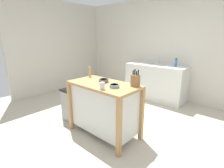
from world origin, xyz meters
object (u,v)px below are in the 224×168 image
Objects in this scene: bowl_ceramic_wide at (114,86)px; drinking_cup at (102,86)px; knife_block at (135,80)px; sink_faucet at (159,60)px; bottle_hand_soap at (176,63)px; kitchen_island at (104,106)px; bowl_ceramic_small at (104,81)px; trash_bin at (72,105)px; pepper_grinder at (90,72)px.

drinking_cup is at bearing -110.82° from bowl_ceramic_wide.
sink_faucet is at bearing 107.63° from knife_block.
bottle_hand_soap is (-0.19, 2.00, 0.02)m from knife_block.
kitchen_island is 2.35m from sink_faucet.
bowl_ceramic_wide is 0.65× the size of sink_faucet.
bottle_hand_soap is (-0.01, 2.26, 0.09)m from bowl_ceramic_wide.
bowl_ceramic_small is 1.53× the size of drinking_cup.
sink_faucet is (0.62, 2.34, 0.70)m from trash_bin.
knife_block reaches higher than kitchen_island.
trash_bin is at bearing -179.15° from bowl_ceramic_wide.
bowl_ceramic_wide is 0.19m from drinking_cup.
pepper_grinder is 0.89× the size of sink_faucet.
knife_block reaches higher than drinking_cup.
bowl_ceramic_wide is 0.72× the size of pepper_grinder.
bowl_ceramic_small is 0.98m from trash_bin.
sink_faucet is (-0.20, 2.28, 0.52)m from kitchen_island.
kitchen_island is 5.25× the size of sink_faucet.
pepper_grinder is 0.97× the size of bottle_hand_soap.
trash_bin is (-0.77, -0.13, -0.59)m from bowl_ceramic_small.
bowl_ceramic_small is at bearing -12.31° from pepper_grinder.
drinking_cup reaches higher than trash_bin.
bottle_hand_soap is (0.26, 2.21, 0.50)m from kitchen_island.
knife_block is at bearing -84.51° from bottle_hand_soap.
drinking_cup is 0.16× the size of trash_bin.
knife_block is 1.46m from trash_bin.
pepper_grinder is at bearing -110.56° from bottle_hand_soap.
sink_faucet reaches higher than pepper_grinder.
bowl_ceramic_wide is at bearing -10.62° from kitchen_island.
sink_faucet is at bearing 75.30° from trash_bin.
knife_block is at bearing 11.99° from trash_bin.
bottle_hand_soap reaches higher than trash_bin.
kitchen_island is at bearing -48.55° from bowl_ceramic_small.
bottle_hand_soap is at bearing 95.49° from knife_block.
bowl_ceramic_small reaches higher than kitchen_island.
knife_block is 0.32m from bowl_ceramic_wide.
bowl_ceramic_wide is at bearing -15.03° from pepper_grinder.
trash_bin is (-0.82, -0.07, -0.18)m from kitchen_island.
trash_bin is (-1.02, 0.16, -0.62)m from drinking_cup.
pepper_grinder reaches higher than kitchen_island.
kitchen_island is at bearing -84.93° from sink_faucet.
drinking_cup is at bearing -91.47° from bottle_hand_soap.
knife_block is at bearing 15.93° from bowl_ceramic_small.
knife_block is at bearing 53.63° from bowl_ceramic_wide.
trash_bin is at bearing -104.70° from sink_faucet.
kitchen_island is at bearing 169.38° from bowl_ceramic_wide.
drinking_cup is 2.44m from bottle_hand_soap.
drinking_cup is at bearing -120.53° from knife_block.
knife_block reaches higher than bowl_ceramic_wide.
bottle_hand_soap is at bearing 88.53° from drinking_cup.
bowl_ceramic_wide is (-0.19, -0.25, -0.07)m from knife_block.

